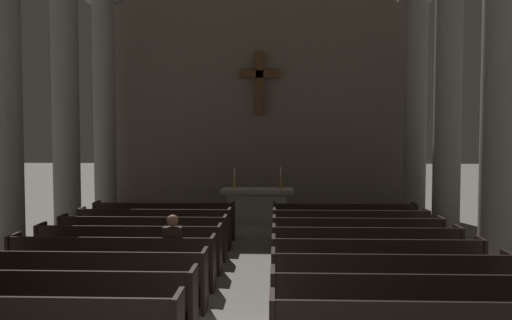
# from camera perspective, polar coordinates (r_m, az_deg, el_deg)

# --- Properties ---
(pew_left_row_2) EXTENTS (3.56, 0.50, 0.95)m
(pew_left_row_2) POSITION_cam_1_polar(r_m,az_deg,el_deg) (7.85, -19.75, -13.92)
(pew_left_row_2) COLOR black
(pew_left_row_2) RESTS_ON ground
(pew_left_row_3) EXTENTS (3.56, 0.50, 0.95)m
(pew_left_row_3) POSITION_cam_1_polar(r_m,az_deg,el_deg) (8.84, -17.04, -11.95)
(pew_left_row_3) COLOR black
(pew_left_row_3) RESTS_ON ground
(pew_left_row_4) EXTENTS (3.56, 0.50, 0.95)m
(pew_left_row_4) POSITION_cam_1_polar(r_m,az_deg,el_deg) (9.85, -14.91, -10.36)
(pew_left_row_4) COLOR black
(pew_left_row_4) RESTS_ON ground
(pew_left_row_5) EXTENTS (3.56, 0.50, 0.95)m
(pew_left_row_5) POSITION_cam_1_polar(r_m,az_deg,el_deg) (10.88, -13.19, -9.06)
(pew_left_row_5) COLOR black
(pew_left_row_5) RESTS_ON ground
(pew_left_row_6) EXTENTS (3.56, 0.50, 0.95)m
(pew_left_row_6) POSITION_cam_1_polar(r_m,az_deg,el_deg) (11.92, -11.78, -7.98)
(pew_left_row_6) COLOR black
(pew_left_row_6) RESTS_ON ground
(pew_left_row_7) EXTENTS (3.56, 0.50, 0.95)m
(pew_left_row_7) POSITION_cam_1_polar(r_m,az_deg,el_deg) (12.97, -10.61, -7.07)
(pew_left_row_7) COLOR black
(pew_left_row_7) RESTS_ON ground
(pew_left_row_8) EXTENTS (3.56, 0.50, 0.95)m
(pew_left_row_8) POSITION_cam_1_polar(r_m,az_deg,el_deg) (14.02, -9.61, -6.29)
(pew_left_row_8) COLOR black
(pew_left_row_8) RESTS_ON ground
(pew_right_row_2) EXTENTS (3.56, 0.50, 0.95)m
(pew_right_row_2) POSITION_cam_1_polar(r_m,az_deg,el_deg) (7.52, 15.69, -14.62)
(pew_right_row_2) COLOR black
(pew_right_row_2) RESTS_ON ground
(pew_right_row_3) EXTENTS (3.56, 0.50, 0.95)m
(pew_right_row_3) POSITION_cam_1_polar(r_m,az_deg,el_deg) (8.54, 13.93, -12.43)
(pew_right_row_3) COLOR black
(pew_right_row_3) RESTS_ON ground
(pew_right_row_4) EXTENTS (3.56, 0.50, 0.95)m
(pew_right_row_4) POSITION_cam_1_polar(r_m,az_deg,el_deg) (9.59, 12.57, -10.71)
(pew_right_row_4) COLOR black
(pew_right_row_4) RESTS_ON ground
(pew_right_row_5) EXTENTS (3.56, 0.50, 0.95)m
(pew_right_row_5) POSITION_cam_1_polar(r_m,az_deg,el_deg) (10.64, 11.49, -9.32)
(pew_right_row_5) COLOR black
(pew_right_row_5) RESTS_ON ground
(pew_right_row_6) EXTENTS (3.56, 0.50, 0.95)m
(pew_right_row_6) POSITION_cam_1_polar(r_m,az_deg,el_deg) (11.70, 10.61, -8.18)
(pew_right_row_6) COLOR black
(pew_right_row_6) RESTS_ON ground
(pew_right_row_7) EXTENTS (3.56, 0.50, 0.95)m
(pew_right_row_7) POSITION_cam_1_polar(r_m,az_deg,el_deg) (12.77, 9.88, -7.22)
(pew_right_row_7) COLOR black
(pew_right_row_7) RESTS_ON ground
(pew_right_row_8) EXTENTS (3.56, 0.50, 0.95)m
(pew_right_row_8) POSITION_cam_1_polar(r_m,az_deg,el_deg) (13.84, 9.27, -6.42)
(pew_right_row_8) COLOR black
(pew_right_row_8) RESTS_ON ground
(column_left_second) EXTENTS (1.02, 1.02, 6.94)m
(column_left_second) POSITION_cam_1_polar(r_m,az_deg,el_deg) (11.95, -25.00, 5.84)
(column_left_second) COLOR gray
(column_left_second) RESTS_ON ground
(column_right_second) EXTENTS (1.02, 1.02, 6.94)m
(column_right_second) POSITION_cam_1_polar(r_m,az_deg,el_deg) (11.48, 24.26, 5.98)
(column_right_second) COLOR gray
(column_right_second) RESTS_ON ground
(column_left_third) EXTENTS (1.02, 1.02, 6.94)m
(column_left_third) POSITION_cam_1_polar(r_m,az_deg,el_deg) (14.83, -19.42, 5.35)
(column_left_third) COLOR gray
(column_left_third) RESTS_ON ground
(column_right_third) EXTENTS (1.02, 1.02, 6.94)m
(column_right_third) POSITION_cam_1_polar(r_m,az_deg,el_deg) (14.45, 19.54, 5.42)
(column_right_third) COLOR gray
(column_right_third) RESTS_ON ground
(column_left_fourth) EXTENTS (1.02, 1.02, 6.94)m
(column_left_fourth) POSITION_cam_1_polar(r_m,az_deg,el_deg) (17.79, -15.67, 5.00)
(column_left_fourth) COLOR gray
(column_left_fourth) RESTS_ON ground
(column_right_fourth) EXTENTS (1.02, 1.02, 6.94)m
(column_right_fourth) POSITION_cam_1_polar(r_m,az_deg,el_deg) (17.48, 16.45, 5.03)
(column_right_fourth) COLOR gray
(column_right_fourth) RESTS_ON ground
(altar) EXTENTS (2.20, 0.90, 1.01)m
(altar) POSITION_cam_1_polar(r_m,az_deg,el_deg) (16.42, 0.16, -4.69)
(altar) COLOR #A8A399
(altar) RESTS_ON ground
(candlestick_left) EXTENTS (0.16, 0.16, 0.65)m
(candlestick_left) POSITION_cam_1_polar(r_m,az_deg,el_deg) (16.38, -2.29, -2.30)
(candlestick_left) COLOR #B79338
(candlestick_left) RESTS_ON altar
(candlestick_right) EXTENTS (0.16, 0.16, 0.65)m
(candlestick_right) POSITION_cam_1_polar(r_m,az_deg,el_deg) (16.33, 2.62, -2.32)
(candlestick_right) COLOR #B79338
(candlestick_right) RESTS_ON altar
(apse_with_cross) EXTENTS (10.82, 0.50, 7.89)m
(apse_with_cross) POSITION_cam_1_polar(r_m,az_deg,el_deg) (18.55, 0.40, 6.77)
(apse_with_cross) COLOR #706656
(apse_with_cross) RESTS_ON ground
(lone_worshipper) EXTENTS (0.32, 0.43, 1.32)m
(lone_worshipper) POSITION_cam_1_polar(r_m,az_deg,el_deg) (9.59, -8.67, -9.35)
(lone_worshipper) COLOR #26262B
(lone_worshipper) RESTS_ON ground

